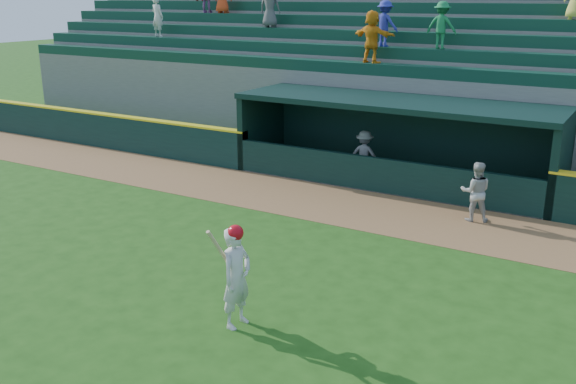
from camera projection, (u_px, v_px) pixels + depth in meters
name	position (u px, v px, depth m)	size (l,w,h in m)	color
ground	(247.00, 274.00, 12.82)	(120.00, 120.00, 0.00)	#1F4A12
warning_track	(352.00, 207.00, 16.85)	(40.00, 3.00, 0.01)	brown
field_wall_left	(74.00, 127.00, 24.00)	(15.50, 0.30, 1.20)	black
wall_stripe_left	(73.00, 110.00, 23.81)	(15.50, 0.32, 0.06)	yellow
dugout_player_front	(476.00, 192.00, 15.65)	(0.73, 0.56, 1.49)	#ABABA5
dugout_player_inside	(364.00, 155.00, 19.31)	(0.94, 0.54, 1.46)	#979793
dugout	(398.00, 135.00, 19.00)	(9.40, 2.80, 2.46)	slate
stands	(447.00, 82.00, 22.44)	(34.50, 6.33, 7.11)	slate
batter_at_plate	(236.00, 276.00, 10.61)	(0.48, 0.81, 1.82)	silver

